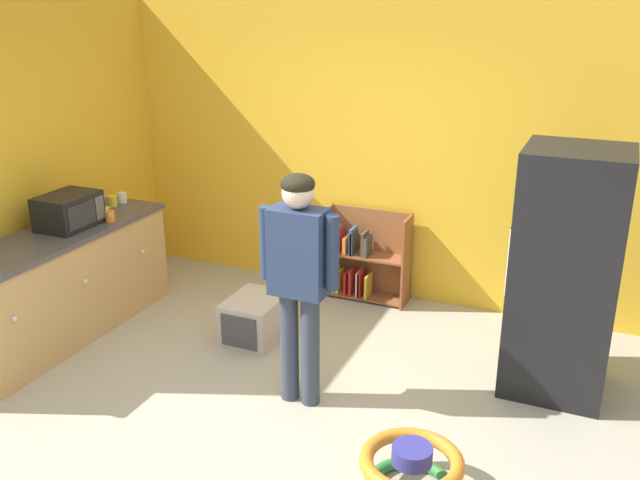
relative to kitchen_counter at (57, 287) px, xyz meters
The scene contains 14 objects.
ground_plane 2.28m from the kitchen_counter, ahead, with size 12.00×12.00×0.00m, color #ACA695.
back_wall 3.08m from the kitchen_counter, 41.77° to the left, with size 5.20×0.06×2.70m, color yellow.
left_side_wall 1.09m from the kitchen_counter, 134.37° to the left, with size 0.06×2.99×2.70m, color yellow.
kitchen_counter is the anchor object (origin of this frame).
refrigerator 3.98m from the kitchen_counter, 12.30° to the left, with size 0.73×0.68×1.78m.
bookshelf 2.69m from the kitchen_counter, 41.23° to the left, with size 0.80×0.28×0.85m.
standing_person 2.31m from the kitchen_counter, ahead, with size 0.57×0.22×1.66m.
baby_walker 3.33m from the kitchen_counter, 12.40° to the right, with size 0.60×0.60×0.32m.
pet_carrier 1.65m from the kitchen_counter, 22.47° to the left, with size 0.42×0.55×0.36m.
microwave 0.64m from the kitchen_counter, 90.91° to the left, with size 0.37×0.48×0.28m.
banana_bunch 0.83m from the kitchen_counter, 91.12° to the left, with size 0.15×0.16×0.04m.
yellow_cup 1.00m from the kitchen_counter, 94.39° to the left, with size 0.08×0.08×0.10m, color yellow.
white_cup 1.11m from the kitchen_counter, 93.37° to the left, with size 0.08×0.08×0.10m, color white.
orange_cup 0.73m from the kitchen_counter, 67.12° to the left, with size 0.08×0.08×0.10m, color orange.
Camera 1 is at (1.87, -3.57, 2.75)m, focal length 38.88 mm.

